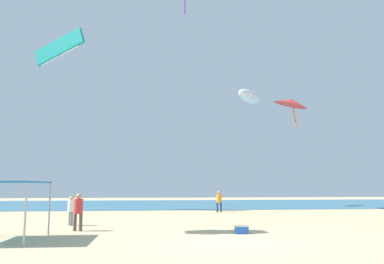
{
  "coord_description": "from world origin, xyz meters",
  "views": [
    {
      "loc": [
        -2.89,
        -14.44,
        2.12
      ],
      "look_at": [
        -0.37,
        8.76,
        5.37
      ],
      "focal_mm": 36.12,
      "sensor_mm": 36.0,
      "label": 1
    }
  ],
  "objects_px": {
    "kite_delta_red": "(291,102)",
    "cooler_box": "(242,230)",
    "kite_parafoil_teal": "(59,48)",
    "person_central": "(78,209)",
    "kite_inflatable_white": "(250,96)",
    "person_rightmost": "(219,200)",
    "person_leftmost": "(71,208)"
  },
  "relations": [
    {
      "from": "kite_delta_red",
      "to": "cooler_box",
      "type": "bearing_deg",
      "value": 4.74
    },
    {
      "from": "cooler_box",
      "to": "kite_parafoil_teal",
      "type": "xyz_separation_m",
      "value": [
        -12.44,
        17.46,
        14.35
      ]
    },
    {
      "from": "kite_delta_red",
      "to": "person_central",
      "type": "bearing_deg",
      "value": -14.38
    },
    {
      "from": "kite_inflatable_white",
      "to": "kite_delta_red",
      "type": "distance_m",
      "value": 6.11
    },
    {
      "from": "person_central",
      "to": "kite_inflatable_white",
      "type": "distance_m",
      "value": 27.26
    },
    {
      "from": "person_central",
      "to": "person_rightmost",
      "type": "distance_m",
      "value": 15.06
    },
    {
      "from": "kite_delta_red",
      "to": "kite_parafoil_teal",
      "type": "distance_m",
      "value": 22.07
    },
    {
      "from": "cooler_box",
      "to": "kite_delta_red",
      "type": "relative_size",
      "value": 0.13
    },
    {
      "from": "person_leftmost",
      "to": "kite_delta_red",
      "type": "bearing_deg",
      "value": -82.67
    },
    {
      "from": "person_rightmost",
      "to": "kite_delta_red",
      "type": "relative_size",
      "value": 0.4
    },
    {
      "from": "kite_inflatable_white",
      "to": "person_rightmost",
      "type": "bearing_deg",
      "value": 9.97
    },
    {
      "from": "person_leftmost",
      "to": "person_rightmost",
      "type": "height_order",
      "value": "person_rightmost"
    },
    {
      "from": "person_leftmost",
      "to": "cooler_box",
      "type": "bearing_deg",
      "value": -147.72
    },
    {
      "from": "person_central",
      "to": "kite_parafoil_teal",
      "type": "relative_size",
      "value": 0.36
    },
    {
      "from": "person_rightmost",
      "to": "kite_delta_red",
      "type": "distance_m",
      "value": 12.29
    },
    {
      "from": "cooler_box",
      "to": "kite_parafoil_teal",
      "type": "bearing_deg",
      "value": 125.46
    },
    {
      "from": "person_leftmost",
      "to": "kite_delta_red",
      "type": "relative_size",
      "value": 0.37
    },
    {
      "from": "person_central",
      "to": "person_rightmost",
      "type": "bearing_deg",
      "value": 77.56
    },
    {
      "from": "person_rightmost",
      "to": "kite_parafoil_teal",
      "type": "height_order",
      "value": "kite_parafoil_teal"
    },
    {
      "from": "kite_inflatable_white",
      "to": "kite_parafoil_teal",
      "type": "xyz_separation_m",
      "value": [
        -18.98,
        -5.24,
        2.83
      ]
    },
    {
      "from": "person_rightmost",
      "to": "kite_inflatable_white",
      "type": "relative_size",
      "value": 0.37
    },
    {
      "from": "kite_parafoil_teal",
      "to": "kite_inflatable_white",
      "type": "bearing_deg",
      "value": -139.68
    },
    {
      "from": "kite_parafoil_teal",
      "to": "cooler_box",
      "type": "bearing_deg",
      "value": 150.35
    },
    {
      "from": "kite_parafoil_teal",
      "to": "kite_delta_red",
      "type": "bearing_deg",
      "value": -155.13
    },
    {
      "from": "person_central",
      "to": "kite_delta_red",
      "type": "distance_m",
      "value": 24.46
    },
    {
      "from": "person_leftmost",
      "to": "person_rightmost",
      "type": "relative_size",
      "value": 0.92
    },
    {
      "from": "cooler_box",
      "to": "kite_inflatable_white",
      "type": "height_order",
      "value": "kite_inflatable_white"
    },
    {
      "from": "cooler_box",
      "to": "person_rightmost",
      "type": "bearing_deg",
      "value": 83.87
    },
    {
      "from": "cooler_box",
      "to": "kite_inflatable_white",
      "type": "bearing_deg",
      "value": 73.9
    },
    {
      "from": "kite_delta_red",
      "to": "kite_parafoil_teal",
      "type": "bearing_deg",
      "value": -57.59
    },
    {
      "from": "person_central",
      "to": "kite_inflatable_white",
      "type": "xyz_separation_m",
      "value": [
        13.99,
        20.83,
        10.66
      ]
    },
    {
      "from": "kite_parafoil_teal",
      "to": "person_leftmost",
      "type": "bearing_deg",
      "value": 132.66
    }
  ]
}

